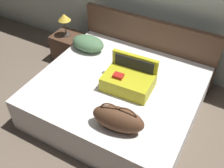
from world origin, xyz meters
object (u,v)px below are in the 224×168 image
bed (117,97)px  pillow_near_headboard (88,43)px  hard_case_large (129,80)px  duffel_bag (118,119)px  nightstand (68,47)px  table_lamp (64,19)px

bed → pillow_near_headboard: (-0.73, 0.47, 0.35)m
hard_case_large → duffel_bag: bearing=-76.0°
hard_case_large → duffel_bag: 0.66m
pillow_near_headboard → nightstand: 0.70m
bed → table_lamp: 1.54m
pillow_near_headboard → duffel_bag: bearing=-45.4°
nightstand → duffel_bag: bearing=-38.5°
duffel_bag → nightstand: duffel_bag is taller
bed → duffel_bag: size_ratio=3.44×
bed → hard_case_large: (0.15, 0.01, 0.37)m
nightstand → table_lamp: table_lamp is taller
nightstand → table_lamp: bearing=0.0°
duffel_bag → pillow_near_headboard: 1.53m
bed → pillow_near_headboard: bearing=147.6°
hard_case_large → pillow_near_headboard: bearing=149.9°
table_lamp → nightstand: bearing=0.0°
pillow_near_headboard → nightstand: (-0.55, 0.20, -0.37)m
nightstand → bed: bearing=-27.5°
bed → table_lamp: table_lamp is taller
hard_case_large → duffel_bag: (0.19, -0.63, 0.03)m
bed → nightstand: 1.45m
hard_case_large → nightstand: (-1.44, 0.66, -0.38)m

